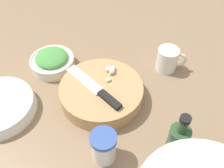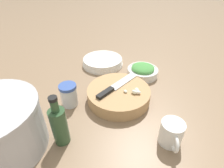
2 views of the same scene
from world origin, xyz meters
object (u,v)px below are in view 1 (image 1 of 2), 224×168
object	(u,v)px
garlic_cloves	(111,71)
cutting_board	(101,92)
oil_bottle	(176,144)
herb_bowl	(52,61)
chef_knife	(96,89)
coffee_mug	(168,59)
spice_jar	(104,147)

from	to	relation	value
garlic_cloves	cutting_board	bearing A→B (deg)	75.00
oil_bottle	garlic_cloves	bearing A→B (deg)	-48.25
cutting_board	herb_bowl	world-z (taller)	herb_bowl
chef_knife	coffee_mug	distance (m)	0.28
cutting_board	garlic_cloves	size ratio (longest dim) A/B	3.56
herb_bowl	coffee_mug	bearing A→B (deg)	-170.11
garlic_cloves	spice_jar	world-z (taller)	spice_jar
coffee_mug	chef_knife	bearing A→B (deg)	42.68
oil_bottle	spice_jar	bearing A→B (deg)	8.96
oil_bottle	chef_knife	bearing A→B (deg)	-32.53
herb_bowl	garlic_cloves	bearing A→B (deg)	169.06
chef_knife	herb_bowl	distance (m)	0.23
cutting_board	oil_bottle	size ratio (longest dim) A/B	1.43
chef_knife	garlic_cloves	bearing A→B (deg)	16.33
chef_knife	coffee_mug	bearing A→B (deg)	-11.21
garlic_cloves	herb_bowl	distance (m)	0.22
herb_bowl	spice_jar	world-z (taller)	spice_jar
cutting_board	herb_bowl	bearing A→B (deg)	-28.33
herb_bowl	coffee_mug	size ratio (longest dim) A/B	1.49
garlic_cloves	spice_jar	distance (m)	0.26
garlic_cloves	oil_bottle	size ratio (longest dim) A/B	0.40
garlic_cloves	herb_bowl	xyz separation A→B (m)	(0.22, -0.04, -0.03)
garlic_cloves	oil_bottle	xyz separation A→B (m)	(-0.21, 0.23, 0.01)
garlic_cloves	coffee_mug	distance (m)	0.21
coffee_mug	oil_bottle	size ratio (longest dim) A/B	0.57
herb_bowl	oil_bottle	distance (m)	0.51
spice_jar	chef_knife	bearing A→B (deg)	-71.17
cutting_board	chef_knife	size ratio (longest dim) A/B	1.28
chef_knife	herb_bowl	size ratio (longest dim) A/B	1.31
cutting_board	coffee_mug	world-z (taller)	coffee_mug
chef_knife	oil_bottle	distance (m)	0.28
garlic_cloves	spice_jar	xyz separation A→B (m)	(-0.03, 0.26, -0.01)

